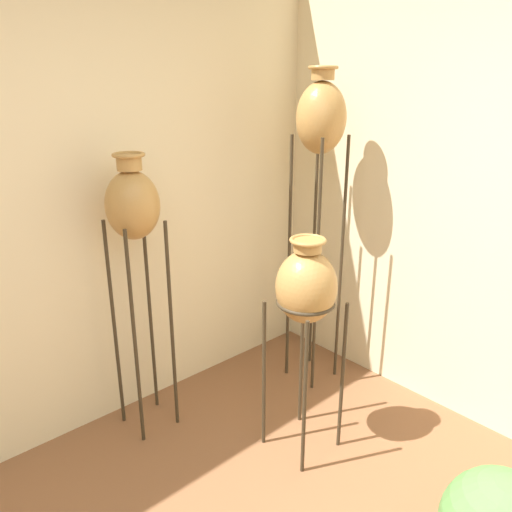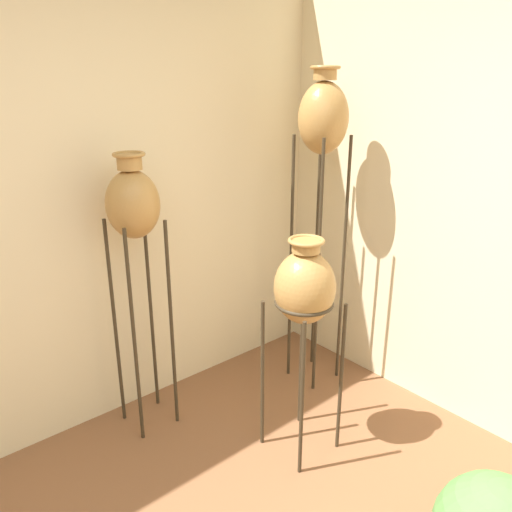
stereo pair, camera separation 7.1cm
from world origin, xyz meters
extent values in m
cylinder|color=#382D1E|center=(1.64, 1.45, 0.81)|extent=(0.02, 0.02, 1.61)
cylinder|color=#382D1E|center=(1.87, 1.45, 0.81)|extent=(0.02, 0.02, 1.61)
cylinder|color=#382D1E|center=(1.64, 1.68, 0.81)|extent=(0.02, 0.02, 1.61)
cylinder|color=#382D1E|center=(1.87, 1.68, 0.81)|extent=(0.02, 0.02, 1.61)
torus|color=#382D1E|center=(1.75, 1.57, 1.61)|extent=(0.24, 0.24, 0.02)
ellipsoid|color=#B28447|center=(1.75, 1.57, 1.70)|extent=(0.29, 0.29, 0.41)
cylinder|color=#B28447|center=(1.75, 1.57, 1.94)|extent=(0.13, 0.13, 0.07)
torus|color=#B28447|center=(1.75, 1.57, 1.98)|extent=(0.17, 0.17, 0.02)
cylinder|color=#382D1E|center=(0.56, 1.75, 0.62)|extent=(0.02, 0.02, 1.23)
cylinder|color=#382D1E|center=(0.78, 1.75, 0.62)|extent=(0.02, 0.02, 1.23)
cylinder|color=#382D1E|center=(0.56, 1.97, 0.62)|extent=(0.02, 0.02, 1.23)
cylinder|color=#382D1E|center=(0.78, 1.97, 0.62)|extent=(0.02, 0.02, 1.23)
torus|color=#382D1E|center=(0.67, 1.86, 1.23)|extent=(0.24, 0.24, 0.02)
ellipsoid|color=#B28447|center=(0.67, 1.86, 1.31)|extent=(0.28, 0.28, 0.36)
cylinder|color=#B28447|center=(0.67, 1.86, 1.53)|extent=(0.12, 0.12, 0.08)
torus|color=#B28447|center=(0.67, 1.86, 1.56)|extent=(0.16, 0.16, 0.02)
cylinder|color=#382D1E|center=(1.04, 0.99, 0.43)|extent=(0.02, 0.02, 0.86)
cylinder|color=#382D1E|center=(1.33, 0.99, 0.43)|extent=(0.02, 0.02, 0.86)
cylinder|color=#382D1E|center=(1.04, 1.28, 0.43)|extent=(0.02, 0.02, 0.86)
cylinder|color=#382D1E|center=(1.33, 1.28, 0.43)|extent=(0.02, 0.02, 0.86)
torus|color=#382D1E|center=(1.19, 1.13, 0.86)|extent=(0.30, 0.30, 0.02)
ellipsoid|color=#B28447|center=(1.19, 1.13, 0.94)|extent=(0.31, 0.31, 0.37)
cylinder|color=#B28447|center=(1.19, 1.13, 1.16)|extent=(0.14, 0.14, 0.06)
torus|color=#B28447|center=(1.19, 1.13, 1.19)|extent=(0.18, 0.18, 0.02)
camera|label=1|loc=(-0.52, -0.39, 1.91)|focal=35.00mm
camera|label=2|loc=(-0.47, -0.43, 1.91)|focal=35.00mm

